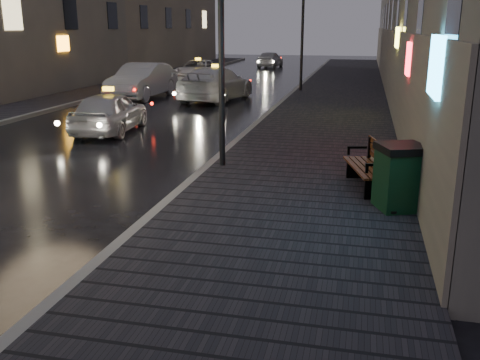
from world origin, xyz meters
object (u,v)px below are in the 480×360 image
object	(u,v)px
taxi_near	(110,112)
car_far	(270,59)
bench	(371,166)
trash_bin	(400,176)
lamp_near	(221,21)
taxi_mid	(216,84)
lamp_far	(303,24)
taxi_far	(198,70)
car_left_mid	(142,81)

from	to	relation	value
taxi_near	car_far	size ratio (longest dim) A/B	1.00
bench	taxi_near	size ratio (longest dim) A/B	0.48
car_far	bench	bearing A→B (deg)	106.83
bench	trash_bin	size ratio (longest dim) A/B	1.61
lamp_near	taxi_mid	bearing A→B (deg)	106.20
lamp_far	taxi_far	world-z (taller)	lamp_far
taxi_near	taxi_mid	world-z (taller)	taxi_mid
bench	trash_bin	distance (m)	1.33
lamp_near	lamp_far	world-z (taller)	same
lamp_near	bench	bearing A→B (deg)	-18.26
taxi_near	lamp_near	bearing A→B (deg)	134.85
lamp_near	taxi_far	size ratio (longest dim) A/B	1.15
taxi_near	car_far	distance (m)	29.47
car_left_mid	taxi_mid	world-z (taller)	car_left_mid
taxi_near	car_left_mid	world-z (taller)	car_left_mid
lamp_near	taxi_mid	world-z (taller)	lamp_near
trash_bin	taxi_near	xyz separation A→B (m)	(-8.80, 6.30, -0.08)
lamp_far	trash_bin	bearing A→B (deg)	-77.87
bench	trash_bin	xyz separation A→B (m)	(0.48, -1.23, 0.14)
bench	car_far	distance (m)	35.48
lamp_near	taxi_mid	xyz separation A→B (m)	(-3.56, 12.24, -2.72)
bench	trash_bin	bearing A→B (deg)	-83.54
car_left_mid	taxi_far	world-z (taller)	car_left_mid
trash_bin	car_left_mid	bearing A→B (deg)	105.91
lamp_far	taxi_far	bearing A→B (deg)	142.33
lamp_far	car_left_mid	size ratio (longest dim) A/B	1.05
lamp_far	trash_bin	size ratio (longest dim) A/B	4.41
car_left_mid	taxi_mid	xyz separation A→B (m)	(3.72, -0.11, -0.05)
taxi_far	taxi_mid	bearing A→B (deg)	-65.69
lamp_far	taxi_near	bearing A→B (deg)	-111.89
taxi_near	car_left_mid	bearing A→B (deg)	-80.11
car_left_mid	taxi_far	xyz separation A→B (m)	(-0.07, 9.32, -0.19)
car_left_mid	car_far	size ratio (longest dim) A/B	1.26
lamp_near	car_far	size ratio (longest dim) A/B	1.32
taxi_near	taxi_far	xyz separation A→B (m)	(-2.49, 17.74, -0.04)
lamp_near	taxi_near	distance (m)	6.85
lamp_near	car_left_mid	world-z (taller)	lamp_near
taxi_mid	taxi_far	xyz separation A→B (m)	(-3.78, 9.42, -0.13)
taxi_far	car_far	xyz separation A→B (m)	(2.69, 11.73, 0.04)
lamp_far	bench	distance (m)	17.73
lamp_far	taxi_far	xyz separation A→B (m)	(-7.34, 5.67, -2.85)
lamp_far	car_left_mid	distance (m)	8.56
lamp_near	car_left_mid	bearing A→B (deg)	120.49
lamp_far	car_far	xyz separation A→B (m)	(-4.65, 17.40, -2.81)
lamp_far	bench	world-z (taller)	lamp_far
lamp_far	bench	bearing A→B (deg)	-78.56
car_left_mid	taxi_mid	distance (m)	3.72
lamp_near	car_far	bearing A→B (deg)	97.93
taxi_far	taxi_near	bearing A→B (deg)	-79.57
trash_bin	taxi_far	world-z (taller)	trash_bin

